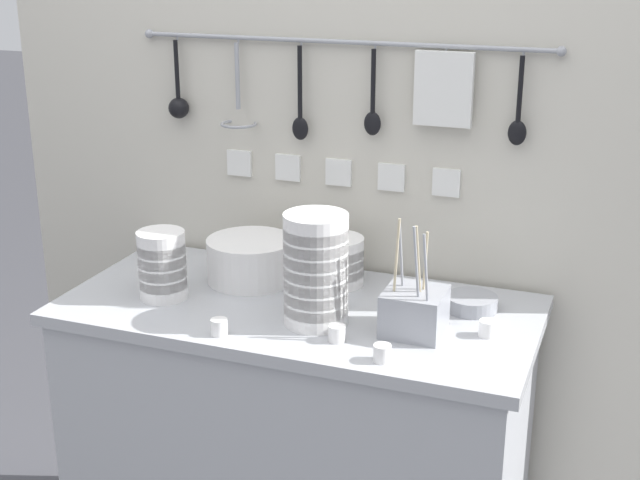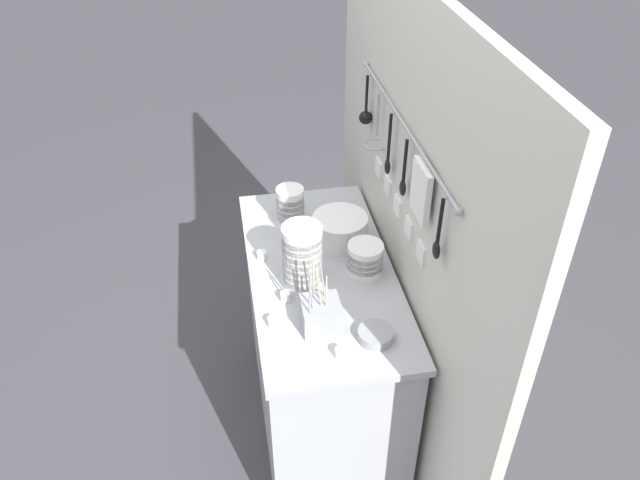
{
  "view_description": "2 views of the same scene",
  "coord_description": "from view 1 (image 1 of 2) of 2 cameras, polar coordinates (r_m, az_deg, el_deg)",
  "views": [
    {
      "loc": [
        0.75,
        -1.84,
        1.77
      ],
      "look_at": [
        0.07,
        -0.04,
        1.11
      ],
      "focal_mm": 50.0,
      "sensor_mm": 36.0,
      "label": 1
    },
    {
      "loc": [
        1.84,
        -0.33,
        2.46
      ],
      "look_at": [
        0.07,
        -0.02,
        1.12
      ],
      "focal_mm": 35.0,
      "sensor_mm": 36.0,
      "label": 2
    }
  ],
  "objects": [
    {
      "name": "cup_edge_near",
      "position": [
        1.88,
        4.0,
        -7.23
      ],
      "size": [
        0.04,
        0.04,
        0.04
      ],
      "color": "white",
      "rests_on": "counter"
    },
    {
      "name": "bowl_stack_tall_left",
      "position": [
        2.2,
        -10.06,
        -1.57
      ],
      "size": [
        0.12,
        0.12,
        0.17
      ],
      "color": "white",
      "rests_on": "counter"
    },
    {
      "name": "steel_mixing_bowl",
      "position": [
        2.15,
        9.68,
        -3.99
      ],
      "size": [
        0.12,
        0.12,
        0.04
      ],
      "color": "#93969E",
      "rests_on": "counter"
    },
    {
      "name": "cup_front_left",
      "position": [
        2.02,
        10.66,
        -5.58
      ],
      "size": [
        0.04,
        0.04,
        0.04
      ],
      "color": "white",
      "rests_on": "counter"
    },
    {
      "name": "bowl_stack_short_front",
      "position": [
        2.01,
        -0.27,
        -1.9
      ],
      "size": [
        0.15,
        0.15,
        0.26
      ],
      "color": "white",
      "rests_on": "counter"
    },
    {
      "name": "plate_stack",
      "position": [
        2.3,
        -4.45,
        -1.27
      ],
      "size": [
        0.23,
        0.23,
        0.11
      ],
      "color": "white",
      "rests_on": "counter"
    },
    {
      "name": "bowl_stack_nested_right",
      "position": [
        2.26,
        1.09,
        -1.34
      ],
      "size": [
        0.14,
        0.14,
        0.12
      ],
      "color": "white",
      "rests_on": "counter"
    },
    {
      "name": "counter",
      "position": [
        2.38,
        -1.3,
        -14.4
      ],
      "size": [
        1.14,
        0.55,
        0.92
      ],
      "color": "#ADAFB5",
      "rests_on": "ground"
    },
    {
      "name": "cup_front_right",
      "position": [
        1.97,
        1.09,
        -5.99
      ],
      "size": [
        0.04,
        0.04,
        0.04
      ],
      "color": "white",
      "rests_on": "counter"
    },
    {
      "name": "cutlery_caddy",
      "position": [
        2.0,
        6.05,
        -4.52
      ],
      "size": [
        0.13,
        0.13,
        0.27
      ],
      "color": "#93969E",
      "rests_on": "counter"
    },
    {
      "name": "back_wall",
      "position": [
        2.41,
        1.37,
        0.08
      ],
      "size": [
        1.94,
        0.11,
        1.97
      ],
      "color": "beige",
      "rests_on": "ground"
    },
    {
      "name": "cup_mid_row",
      "position": [
        2.01,
        -6.47,
        -5.55
      ],
      "size": [
        0.04,
        0.04,
        0.04
      ],
      "color": "white",
      "rests_on": "counter"
    }
  ]
}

